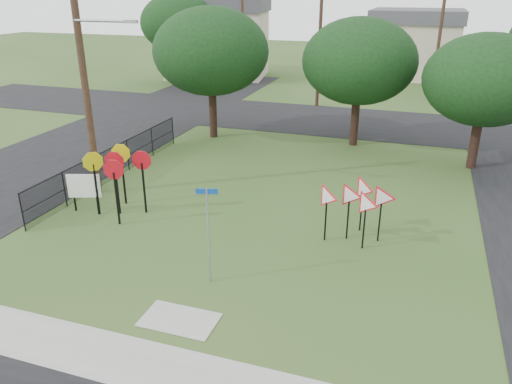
% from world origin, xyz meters
% --- Properties ---
extents(ground, '(140.00, 140.00, 0.00)m').
position_xyz_m(ground, '(0.00, 0.00, 0.00)').
color(ground, '#2C4A1B').
extents(sidewalk, '(30.00, 1.60, 0.02)m').
position_xyz_m(sidewalk, '(0.00, -4.20, 0.01)').
color(sidewalk, gray).
rests_on(sidewalk, ground).
extents(street_left, '(8.00, 50.00, 0.02)m').
position_xyz_m(street_left, '(-12.00, 10.00, 0.01)').
color(street_left, black).
rests_on(street_left, ground).
extents(street_far, '(60.00, 8.00, 0.02)m').
position_xyz_m(street_far, '(0.00, 20.00, 0.01)').
color(street_far, black).
rests_on(street_far, ground).
extents(curb_pad, '(2.00, 1.20, 0.02)m').
position_xyz_m(curb_pad, '(0.00, -2.40, 0.01)').
color(curb_pad, gray).
rests_on(curb_pad, ground).
extents(street_name_sign, '(0.60, 0.19, 2.98)m').
position_xyz_m(street_name_sign, '(0.01, -0.39, 1.71)').
color(street_name_sign, '#92949A').
rests_on(street_name_sign, ground).
extents(stop_sign_cluster, '(2.32, 1.96, 2.53)m').
position_xyz_m(stop_sign_cluster, '(-5.15, 2.97, 1.87)').
color(stop_sign_cluster, black).
rests_on(stop_sign_cluster, ground).
extents(yield_sign_cluster, '(2.63, 1.78, 2.09)m').
position_xyz_m(yield_sign_cluster, '(3.71, 3.66, 1.55)').
color(yield_sign_cluster, black).
rests_on(yield_sign_cluster, ground).
extents(info_board, '(1.21, 0.45, 1.58)m').
position_xyz_m(info_board, '(-6.50, 2.60, 1.05)').
color(info_board, black).
rests_on(info_board, ground).
extents(utility_pole_main, '(3.55, 0.33, 10.00)m').
position_xyz_m(utility_pole_main, '(-7.24, 4.50, 5.21)').
color(utility_pole_main, '#412B1E').
rests_on(utility_pole_main, ground).
extents(far_pole_a, '(1.40, 0.24, 9.00)m').
position_xyz_m(far_pole_a, '(-2.00, 24.00, 4.60)').
color(far_pole_a, '#412B1E').
rests_on(far_pole_a, ground).
extents(far_pole_b, '(1.40, 0.24, 8.50)m').
position_xyz_m(far_pole_b, '(6.00, 28.00, 4.35)').
color(far_pole_b, '#412B1E').
rests_on(far_pole_b, ground).
extents(far_pole_c, '(1.40, 0.24, 9.00)m').
position_xyz_m(far_pole_c, '(-10.00, 30.00, 4.60)').
color(far_pole_c, '#412B1E').
rests_on(far_pole_c, ground).
extents(fence_run, '(0.05, 11.55, 1.50)m').
position_xyz_m(fence_run, '(-7.60, 6.25, 0.78)').
color(fence_run, black).
rests_on(fence_run, ground).
extents(house_left, '(10.58, 8.88, 7.20)m').
position_xyz_m(house_left, '(-14.00, 34.00, 3.65)').
color(house_left, beige).
rests_on(house_left, ground).
extents(house_mid, '(8.40, 8.40, 6.20)m').
position_xyz_m(house_mid, '(4.00, 40.00, 3.15)').
color(house_mid, beige).
rests_on(house_mid, ground).
extents(tree_near_left, '(6.40, 6.40, 7.27)m').
position_xyz_m(tree_near_left, '(-6.00, 14.00, 4.86)').
color(tree_near_left, black).
rests_on(tree_near_left, ground).
extents(tree_near_mid, '(6.00, 6.00, 6.80)m').
position_xyz_m(tree_near_mid, '(2.00, 15.00, 4.54)').
color(tree_near_mid, black).
rests_on(tree_near_mid, ground).
extents(tree_near_right, '(5.60, 5.60, 6.33)m').
position_xyz_m(tree_near_right, '(8.00, 13.00, 4.22)').
color(tree_near_right, black).
rests_on(tree_near_right, ground).
extents(tree_far_left, '(6.80, 6.80, 7.73)m').
position_xyz_m(tree_far_left, '(-16.00, 30.00, 5.17)').
color(tree_far_left, black).
rests_on(tree_far_left, ground).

